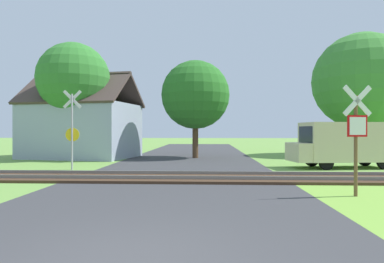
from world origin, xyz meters
TOP-DOWN VIEW (x-y plane):
  - road_asphalt at (0.00, 2.00)m, footprint 8.16×80.00m
  - rail_track at (0.00, 8.30)m, footprint 60.00×2.60m
  - stop_sign_near at (5.27, 5.09)m, footprint 0.86×0.22m
  - crossing_sign_far at (-5.22, 11.16)m, footprint 0.88×0.15m
  - house at (-7.40, 18.32)m, footprint 7.94×6.52m
  - tree_far at (12.61, 21.39)m, footprint 7.11×7.11m
  - tree_left at (-7.46, 16.97)m, footprint 4.60×4.60m
  - tree_center at (0.32, 18.32)m, footprint 4.59×4.59m
  - mail_truck at (7.82, 12.53)m, footprint 5.10×2.48m

SIDE VIEW (x-z plane):
  - road_asphalt at x=0.00m, z-range 0.00..0.01m
  - rail_track at x=0.00m, z-range -0.05..0.17m
  - mail_truck at x=7.82m, z-range 0.12..2.36m
  - stop_sign_near at x=5.27m, z-range 0.23..3.34m
  - house at x=-7.40m, z-range -0.88..4.87m
  - crossing_sign_far at x=-5.22m, z-range 0.15..3.90m
  - tree_center at x=0.32m, z-range 0.96..7.50m
  - tree_left at x=-7.46m, z-range 1.42..8.90m
  - tree_far at x=12.61m, z-range 0.98..10.08m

